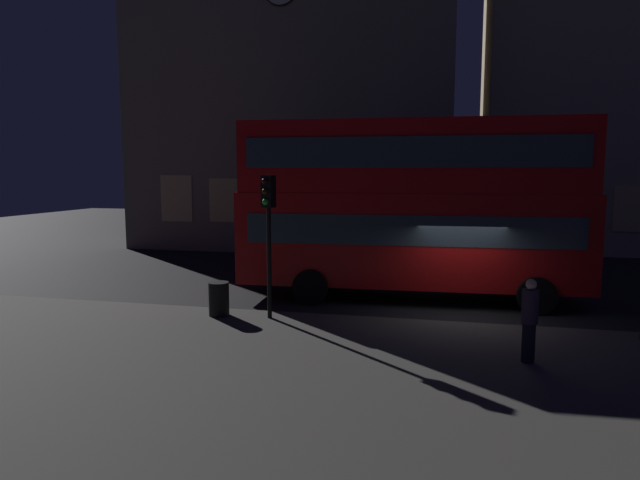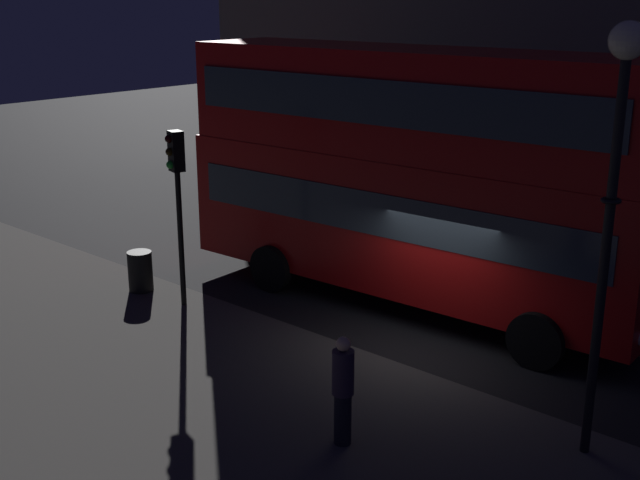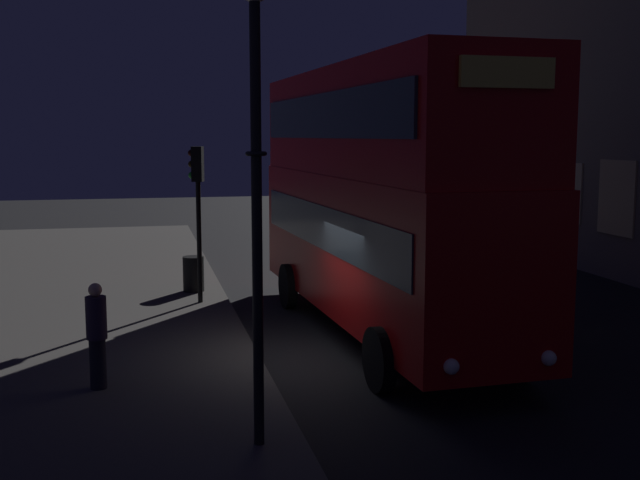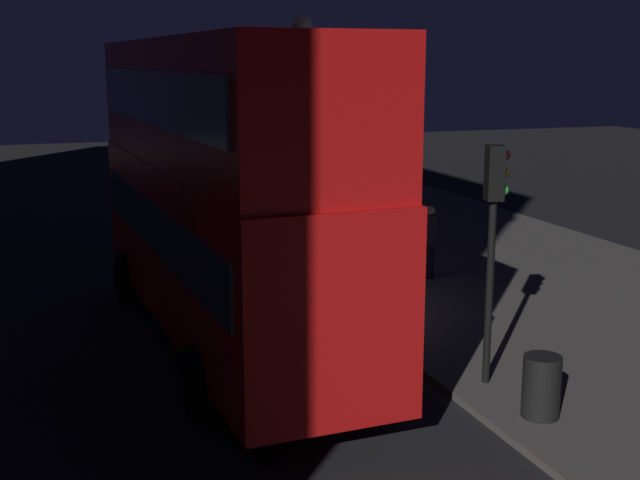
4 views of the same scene
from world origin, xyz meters
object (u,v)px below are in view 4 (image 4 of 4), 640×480
object	(u,v)px
litter_bin	(541,386)
street_lamp	(302,83)
traffic_light_near_kerb	(494,214)
pedestrian	(429,241)
double_decker_bus	(221,179)

from	to	relation	value
litter_bin	street_lamp	bearing A→B (deg)	0.77
traffic_light_near_kerb	litter_bin	world-z (taller)	traffic_light_near_kerb
pedestrian	litter_bin	distance (m)	8.03
double_decker_bus	pedestrian	distance (m)	6.65
street_lamp	litter_bin	bearing A→B (deg)	-179.23
traffic_light_near_kerb	double_decker_bus	bearing A→B (deg)	61.08
traffic_light_near_kerb	street_lamp	world-z (taller)	street_lamp
double_decker_bus	litter_bin	xyz separation A→B (m)	(-4.94, -3.57, -2.56)
traffic_light_near_kerb	pedestrian	xyz separation A→B (m)	(6.31, -2.12, -1.86)
pedestrian	traffic_light_near_kerb	bearing A→B (deg)	99.87
double_decker_bus	pedestrian	xyz separation A→B (m)	(2.80, -5.64, -2.12)
double_decker_bus	litter_bin	size ratio (longest dim) A/B	11.73
double_decker_bus	pedestrian	size ratio (longest dim) A/B	6.22
street_lamp	pedestrian	bearing A→B (deg)	-142.48
traffic_light_near_kerb	pedestrian	distance (m)	6.91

